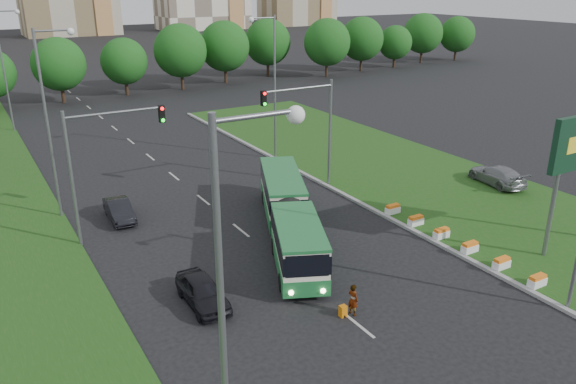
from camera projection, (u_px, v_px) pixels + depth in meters
ground at (336, 257)px, 31.59m from camera, size 360.00×360.00×0.00m
grass_median at (412, 177)px, 44.22m from camera, size 14.00×60.00×0.15m
median_kerb at (340, 193)px, 40.88m from camera, size 0.30×60.00×0.18m
lane_markings at (165, 169)px, 46.21m from camera, size 0.20×100.00×0.01m
flower_planters at (455, 240)px, 32.63m from camera, size 1.10×11.50×0.60m
traffic_mast_median at (312, 119)px, 40.01m from camera, size 5.76×0.32×8.00m
traffic_mast_left at (99, 154)px, 31.95m from camera, size 5.76×0.32×8.00m
street_lamps at (211, 123)px, 36.06m from camera, size 36.00×60.00×12.00m
tree_line at (168, 57)px, 78.95m from camera, size 120.00×8.00×9.00m
articulated_bus at (284, 215)px, 33.36m from camera, size 2.34×14.99×2.47m
car_left_near at (203, 292)px, 26.76m from camera, size 1.70×4.10×1.39m
car_left_far at (119, 210)px, 36.31m from camera, size 1.56×4.03×1.31m
car_median at (497, 175)px, 42.21m from camera, size 2.70×5.16×1.43m
pedestrian at (353, 300)px, 25.92m from camera, size 0.47×0.63×1.56m
shopping_trolley at (343, 311)px, 25.93m from camera, size 0.33×0.35×0.56m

